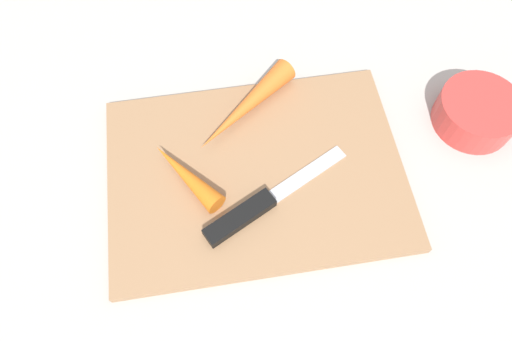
% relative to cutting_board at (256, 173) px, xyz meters
% --- Properties ---
extents(ground_plane, '(1.40, 1.40, 0.00)m').
position_rel_cutting_board_xyz_m(ground_plane, '(0.00, 0.00, -0.01)').
color(ground_plane, '#ADA8A0').
extents(cutting_board, '(0.36, 0.26, 0.01)m').
position_rel_cutting_board_xyz_m(cutting_board, '(0.00, 0.00, 0.00)').
color(cutting_board, '#99704C').
rests_on(cutting_board, ground_plane).
extents(knife, '(0.19, 0.11, 0.01)m').
position_rel_cutting_board_xyz_m(knife, '(0.02, 0.05, 0.01)').
color(knife, '#B7B7BC').
rests_on(knife, cutting_board).
extents(carrot_long, '(0.15, 0.13, 0.03)m').
position_rel_cutting_board_xyz_m(carrot_long, '(-0.00, -0.08, 0.02)').
color(carrot_long, orange).
rests_on(carrot_long, cutting_board).
extents(carrot_short, '(0.09, 0.10, 0.03)m').
position_rel_cutting_board_xyz_m(carrot_short, '(0.08, 0.00, 0.02)').
color(carrot_short, orange).
rests_on(carrot_short, cutting_board).
extents(small_bowl, '(0.10, 0.10, 0.04)m').
position_rel_cutting_board_xyz_m(small_bowl, '(-0.29, -0.03, 0.01)').
color(small_bowl, red).
rests_on(small_bowl, ground_plane).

